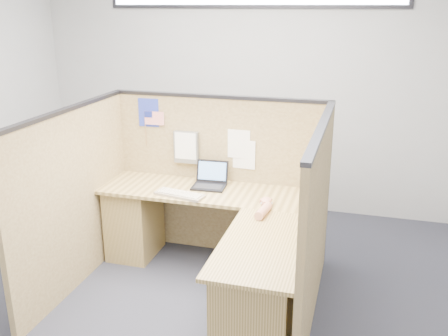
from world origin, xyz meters
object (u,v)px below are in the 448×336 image
(l_desk, at_px, (216,247))
(laptop, at_px, (211,180))
(keyboard, at_px, (180,194))
(mouse, at_px, (266,203))

(l_desk, height_order, laptop, laptop)
(keyboard, bearing_deg, l_desk, -16.18)
(l_desk, xyz_separation_m, keyboard, (-0.39, 0.20, 0.35))
(mouse, bearing_deg, laptop, 150.85)
(laptop, distance_m, mouse, 0.67)
(l_desk, bearing_deg, keyboard, 153.29)
(l_desk, bearing_deg, laptop, 111.90)
(laptop, bearing_deg, keyboard, -122.93)
(keyboard, bearing_deg, mouse, 10.09)
(l_desk, relative_size, keyboard, 4.22)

